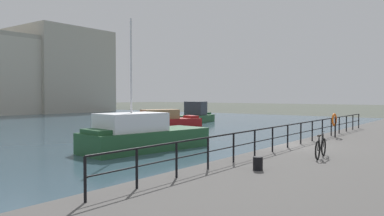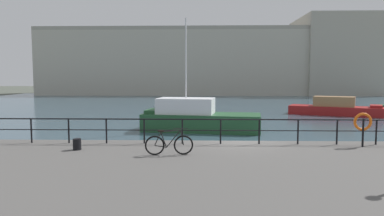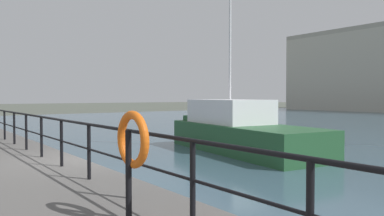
{
  "view_description": "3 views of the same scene",
  "coord_description": "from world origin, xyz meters",
  "px_view_note": "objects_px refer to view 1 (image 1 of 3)",
  "views": [
    {
      "loc": [
        -17.75,
        -7.86,
        3.16
      ],
      "look_at": [
        -2.87,
        3.32,
        2.55
      ],
      "focal_mm": 35.89,
      "sensor_mm": 36.0,
      "label": 1
    },
    {
      "loc": [
        -1.67,
        -15.53,
        3.58
      ],
      "look_at": [
        -2.27,
        5.72,
        1.69
      ],
      "focal_mm": 32.75,
      "sensor_mm": 36.0,
      "label": 2
    },
    {
      "loc": [
        9.17,
        -3.4,
        2.31
      ],
      "look_at": [
        -0.26,
        3.72,
        1.94
      ],
      "focal_mm": 34.52,
      "sensor_mm": 36.0,
      "label": 3
    }
  ],
  "objects_px": {
    "moored_harbor_tender": "(161,120)",
    "moored_cabin_cruiser": "(195,115)",
    "moored_green_narrowboat": "(142,135)",
    "parked_bicycle": "(321,148)",
    "life_ring_stand": "(334,121)",
    "mooring_bollard": "(258,163)"
  },
  "relations": [
    {
      "from": "parked_bicycle",
      "to": "mooring_bollard",
      "type": "relative_size",
      "value": 4.01
    },
    {
      "from": "moored_harbor_tender",
      "to": "life_ring_stand",
      "type": "height_order",
      "value": "life_ring_stand"
    },
    {
      "from": "moored_harbor_tender",
      "to": "moored_green_narrowboat",
      "type": "bearing_deg",
      "value": -117.46
    },
    {
      "from": "moored_harbor_tender",
      "to": "parked_bicycle",
      "type": "xyz_separation_m",
      "value": [
        -13.72,
        -20.44,
        0.45
      ]
    },
    {
      "from": "moored_green_narrowboat",
      "to": "moored_harbor_tender",
      "type": "relative_size",
      "value": 0.95
    },
    {
      "from": "mooring_bollard",
      "to": "life_ring_stand",
      "type": "height_order",
      "value": "life_ring_stand"
    },
    {
      "from": "life_ring_stand",
      "to": "moored_cabin_cruiser",
      "type": "bearing_deg",
      "value": 55.89
    },
    {
      "from": "moored_cabin_cruiser",
      "to": "mooring_bollard",
      "type": "xyz_separation_m",
      "value": [
        -25.01,
        -20.96,
        0.1
      ]
    },
    {
      "from": "moored_harbor_tender",
      "to": "moored_cabin_cruiser",
      "type": "bearing_deg",
      "value": 34.73
    },
    {
      "from": "moored_green_narrowboat",
      "to": "mooring_bollard",
      "type": "distance_m",
      "value": 10.71
    },
    {
      "from": "moored_harbor_tender",
      "to": "mooring_bollard",
      "type": "relative_size",
      "value": 19.05
    },
    {
      "from": "moored_cabin_cruiser",
      "to": "mooring_bollard",
      "type": "relative_size",
      "value": 12.39
    },
    {
      "from": "mooring_bollard",
      "to": "moored_green_narrowboat",
      "type": "bearing_deg",
      "value": 64.76
    },
    {
      "from": "parked_bicycle",
      "to": "mooring_bollard",
      "type": "distance_m",
      "value": 3.79
    },
    {
      "from": "moored_harbor_tender",
      "to": "moored_cabin_cruiser",
      "type": "relative_size",
      "value": 1.54
    },
    {
      "from": "moored_green_narrowboat",
      "to": "parked_bicycle",
      "type": "distance_m",
      "value": 10.54
    },
    {
      "from": "moored_green_narrowboat",
      "to": "parked_bicycle",
      "type": "height_order",
      "value": "moored_green_narrowboat"
    },
    {
      "from": "parked_bicycle",
      "to": "moored_green_narrowboat",
      "type": "bearing_deg",
      "value": 78.9
    },
    {
      "from": "moored_green_narrowboat",
      "to": "life_ring_stand",
      "type": "relative_size",
      "value": 5.73
    },
    {
      "from": "moored_harbor_tender",
      "to": "parked_bicycle",
      "type": "bearing_deg",
      "value": -99.06
    },
    {
      "from": "moored_harbor_tender",
      "to": "life_ring_stand",
      "type": "distance_m",
      "value": 19.6
    },
    {
      "from": "moored_cabin_cruiser",
      "to": "parked_bicycle",
      "type": "bearing_deg",
      "value": -143.95
    }
  ]
}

